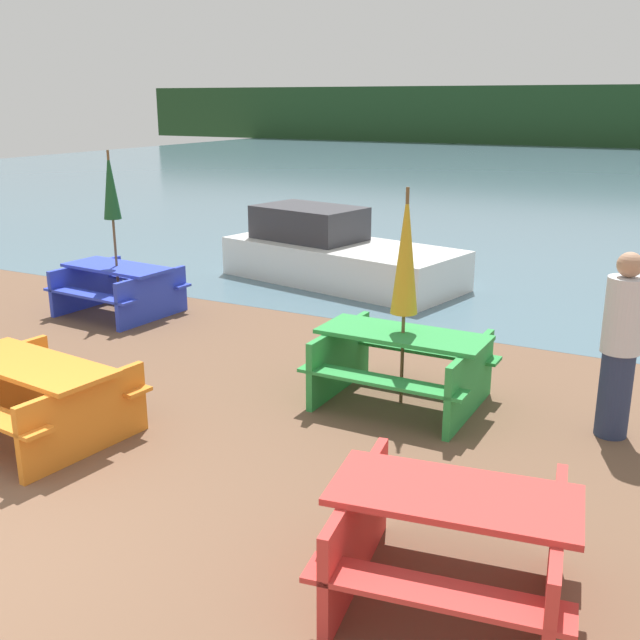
# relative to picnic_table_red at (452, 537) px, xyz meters

# --- Properties ---
(water) EXTENTS (60.00, 50.00, 0.00)m
(water) POSITION_rel_picnic_table_red_xyz_m (-3.36, 30.37, -0.46)
(water) COLOR slate
(water) RESTS_ON ground_plane
(picnic_table_red) EXTENTS (1.71, 1.60, 0.78)m
(picnic_table_red) POSITION_rel_picnic_table_red_xyz_m (0.00, 0.00, 0.00)
(picnic_table_red) COLOR red
(picnic_table_red) RESTS_ON ground_plane
(picnic_table_orange) EXTENTS (1.88, 1.57, 0.74)m
(picnic_table_orange) POSITION_rel_picnic_table_red_xyz_m (-4.27, 0.53, -0.01)
(picnic_table_orange) COLOR orange
(picnic_table_orange) RESTS_ON ground_plane
(picnic_table_green) EXTENTS (1.76, 1.39, 0.78)m
(picnic_table_green) POSITION_rel_picnic_table_red_xyz_m (-1.50, 2.91, 0.01)
(picnic_table_green) COLOR green
(picnic_table_green) RESTS_ON ground_plane
(picnic_table_blue) EXTENTS (1.75, 1.50, 0.73)m
(picnic_table_blue) POSITION_rel_picnic_table_red_xyz_m (-6.51, 4.13, -0.02)
(picnic_table_blue) COLOR blue
(picnic_table_blue) RESTS_ON ground_plane
(umbrella_darkgreen) EXTENTS (0.25, 0.25, 2.40)m
(umbrella_darkgreen) POSITION_rel_picnic_table_red_xyz_m (-6.51, 4.13, 1.42)
(umbrella_darkgreen) COLOR brown
(umbrella_darkgreen) RESTS_ON ground_plane
(umbrella_gold) EXTENTS (0.28, 0.28, 2.27)m
(umbrella_gold) POSITION_rel_picnic_table_red_xyz_m (-1.50, 2.91, 1.15)
(umbrella_gold) COLOR brown
(umbrella_gold) RESTS_ON ground_plane
(boat) EXTENTS (4.47, 2.55, 1.26)m
(boat) POSITION_rel_picnic_table_red_xyz_m (-4.61, 7.53, 0.01)
(boat) COLOR silver
(boat) RESTS_ON water
(person) EXTENTS (0.36, 0.36, 1.78)m
(person) POSITION_rel_picnic_table_red_xyz_m (0.57, 3.10, 0.43)
(person) COLOR #283351
(person) RESTS_ON ground_plane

